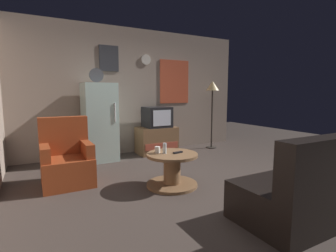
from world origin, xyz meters
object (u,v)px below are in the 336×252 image
Objects in this scene: fridge at (100,122)px; armchair at (67,161)px; tv_stand at (157,140)px; crt_tv at (157,117)px; wine_glass at (165,148)px; mug_ceramic_white at (157,150)px; coffee_table at (172,170)px; standing_lamp at (212,91)px; couch at (317,188)px; remote_control at (178,152)px.

fridge reaches higher than armchair.
tv_stand is 0.51m from crt_tv.
mug_ceramic_white is (-0.07, 0.09, -0.03)m from wine_glass.
coffee_table is (-0.69, -1.92, -0.56)m from crt_tv.
fridge reaches higher than standing_lamp.
coffee_table is at bearing 120.47° from couch.
remote_control is (0.24, -0.15, -0.03)m from mug_ceramic_white.
crt_tv is 0.34× the size of standing_lamp.
fridge reaches higher than wine_glass.
tv_stand is at bearing 0.90° from fridge.
coffee_table is 0.26m from remote_control.
tv_stand is 1.77m from standing_lamp.
fridge reaches higher than tv_stand.
remote_control is at bearing -137.80° from standing_lamp.
fridge is at bearing 97.84° from remote_control.
armchair is (-1.99, -1.11, -0.46)m from crt_tv.
standing_lamp is at bearing -5.44° from crt_tv.
crt_tv is (1.24, 0.02, 0.04)m from fridge.
armchair is (-1.38, 0.83, -0.14)m from remote_control.
fridge reaches higher than remote_control.
fridge is at bearing -179.10° from tv_stand.
armchair reaches higher than remote_control.
fridge is at bearing -179.15° from crt_tv.
wine_glass is at bearing -112.71° from crt_tv.
tv_stand is 1.17× the size of coffee_table.
tv_stand is at bearing 62.62° from remote_control.
mug_ceramic_white is (-0.85, -1.80, 0.23)m from tv_stand.
armchair is (-1.13, 0.68, -0.18)m from mug_ceramic_white.
crt_tv is at bearing 29.21° from armchair.
couch is (0.99, -1.57, -0.23)m from wine_glass.
tv_stand is 5.60× the size of wine_glass.
tv_stand is at bearing 64.76° from mug_ceramic_white.
tv_stand is at bearing 93.58° from couch.
crt_tv reaches higher than wine_glass.
crt_tv is at bearing 67.29° from wine_glass.
armchair reaches higher than tv_stand.
crt_tv reaches higher than mug_ceramic_white.
armchair is at bearing 138.59° from remote_control.
standing_lamp is at bearing 40.70° from coffee_table.
wine_glass is (-2.18, -1.75, -0.81)m from standing_lamp.
couch is (1.45, -3.43, -0.44)m from fridge.
mug_ceramic_white is at bearing -143.50° from standing_lamp.
crt_tv reaches higher than tv_stand.
coffee_table is 1.77m from couch.
wine_glass reaches higher than mug_ceramic_white.
standing_lamp reaches higher than mug_ceramic_white.
remote_control is (0.63, -1.93, -0.27)m from fridge.
mug_ceramic_white is at bearing 122.72° from couch.
armchair is at bearing -150.79° from crt_tv.
mug_ceramic_white is (-0.16, 0.13, 0.28)m from coffee_table.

